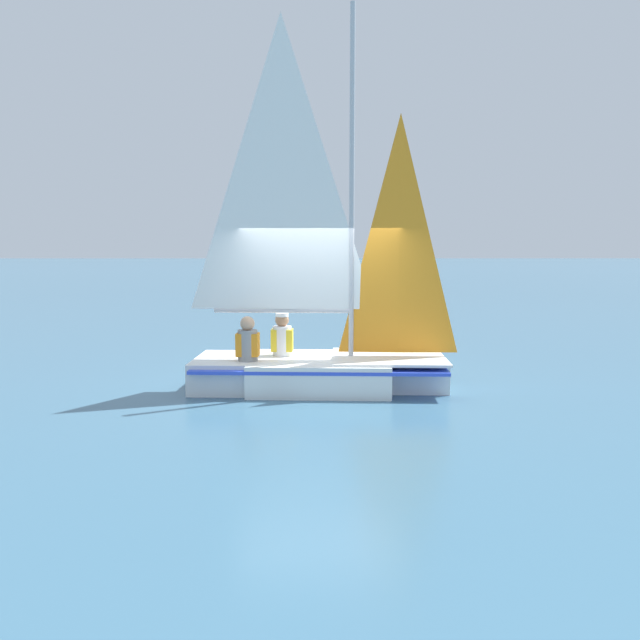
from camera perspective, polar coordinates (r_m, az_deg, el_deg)
ground_plane at (r=9.89m, az=0.00°, el=-6.22°), size 260.00×260.00×0.00m
sailboat_main at (r=9.75m, az=-0.27°, el=-1.66°), size 4.04×1.85×5.80m
sailor_helm at (r=10.01m, az=-3.48°, el=-2.40°), size 0.35×0.31×1.16m
sailor_crew at (r=9.60m, az=-6.62°, el=-2.89°), size 0.35×0.31×1.16m
buoy_marker at (r=14.78m, az=4.82°, el=-1.11°), size 0.62×0.62×1.08m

